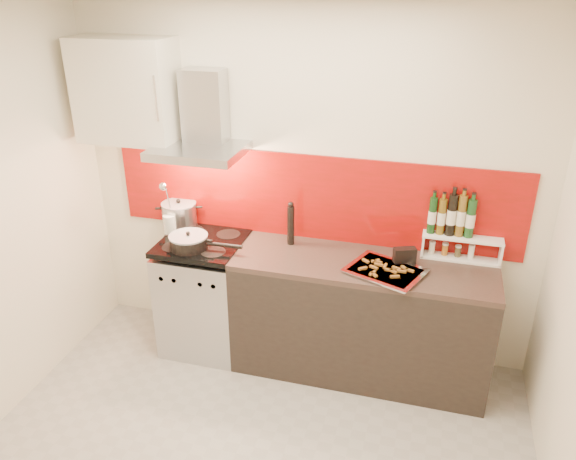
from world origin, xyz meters
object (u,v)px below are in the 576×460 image
(stock_pot, at_px, (179,215))
(baking_tray, at_px, (385,271))
(pepper_mill, at_px, (291,224))
(range_stove, at_px, (206,295))
(saute_pan, at_px, (190,242))
(counter, at_px, (360,317))

(stock_pot, xyz_separation_m, baking_tray, (1.62, -0.30, -0.09))
(stock_pot, bearing_deg, pepper_mill, -3.05)
(pepper_mill, relative_size, baking_tray, 0.57)
(pepper_mill, bearing_deg, range_stove, -167.06)
(saute_pan, xyz_separation_m, pepper_mill, (0.67, 0.28, 0.10))
(saute_pan, bearing_deg, baking_tray, 1.07)
(stock_pot, height_order, saute_pan, stock_pot)
(counter, bearing_deg, baking_tray, -34.40)
(pepper_mill, bearing_deg, baking_tray, -19.19)
(range_stove, distance_m, baking_tray, 1.44)
(range_stove, relative_size, pepper_mill, 2.75)
(counter, height_order, pepper_mill, pepper_mill)
(stock_pot, height_order, pepper_mill, pepper_mill)
(stock_pot, relative_size, saute_pan, 0.49)
(counter, relative_size, stock_pot, 6.78)
(counter, xyz_separation_m, stock_pot, (-1.46, 0.19, 0.56))
(stock_pot, distance_m, saute_pan, 0.40)
(saute_pan, relative_size, baking_tray, 0.93)
(range_stove, bearing_deg, pepper_mill, 12.94)
(range_stove, height_order, pepper_mill, pepper_mill)
(counter, xyz_separation_m, saute_pan, (-1.23, -0.13, 0.51))
(stock_pot, xyz_separation_m, saute_pan, (0.23, -0.32, -0.05))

